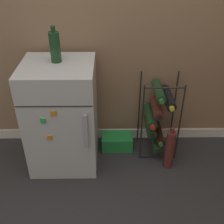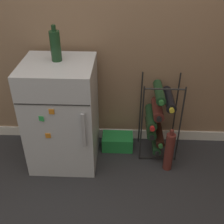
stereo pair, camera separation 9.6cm
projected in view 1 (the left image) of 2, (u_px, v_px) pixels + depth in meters
The scene contains 6 objects.
ground_plane at pixel (128, 191), 2.03m from camera, with size 14.00×14.00×0.00m, color #28282B.
mini_fridge at pixel (62, 116), 2.10m from camera, with size 0.50×0.49×0.83m.
wine_rack at pixel (157, 116), 2.24m from camera, with size 0.30×0.33×0.68m.
soda_box at pixel (117, 141), 2.41m from camera, with size 0.26×0.16×0.12m.
fridge_top_bottle at pixel (55, 47), 1.86m from camera, with size 0.07×0.07×0.24m.
loose_bottle_floor at pixel (170, 149), 2.16m from camera, with size 0.07×0.07×0.37m.
Camera 1 is at (-0.13, -1.40, 1.58)m, focal length 45.00 mm.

